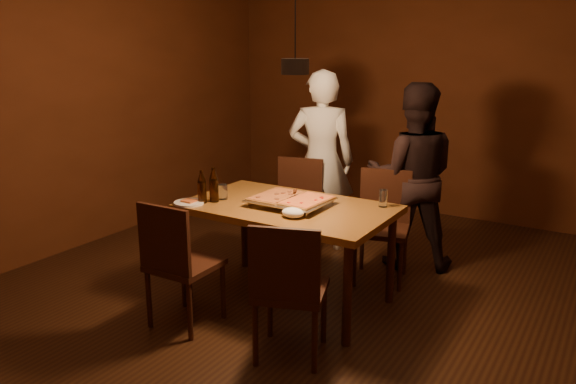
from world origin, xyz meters
The scene contains 19 objects.
room_shell centered at (0.00, 0.00, 1.40)m, with size 6.00×6.00×6.00m.
dining_table centered at (-0.17, 0.18, 0.68)m, with size 1.50×0.90×0.75m.
chair_far_left centered at (-0.58, 1.01, 0.54)m, with size 0.51×0.51×0.49m.
chair_far_right centered at (0.26, 0.98, 0.54)m, with size 0.51×0.51×0.49m.
chair_near_left centered at (-0.58, -0.57, 0.54)m, with size 0.43×0.43×0.49m.
chair_near_right centered at (0.28, -0.54, 0.54)m, with size 0.54×0.54×0.49m.
pizza_tray centered at (-0.15, 0.19, 0.77)m, with size 0.55×0.45×0.05m, color silver.
pizza_meat centered at (-0.28, 0.19, 0.81)m, with size 0.26×0.41×0.02m, color maroon.
pizza_cheese centered at (-0.02, 0.20, 0.81)m, with size 0.25×0.40×0.02m, color gold.
spatula centered at (-0.14, 0.22, 0.81)m, with size 0.09×0.24×0.04m, color silver, non-canonical shape.
beer_bottle_a centered at (-0.74, -0.09, 0.87)m, with size 0.07×0.07×0.25m.
beer_bottle_b centered at (-0.69, -0.02, 0.88)m, with size 0.07×0.07×0.26m.
water_glass_left centered at (-0.67, 0.07, 0.81)m, with size 0.07×0.07×0.11m, color silver.
water_glass_right centered at (0.44, 0.51, 0.81)m, with size 0.06×0.06×0.13m, color silver.
plate_slice centered at (-0.81, -0.17, 0.76)m, with size 0.22×0.22×0.03m.
napkin centered at (0.02, -0.05, 0.78)m, with size 0.16×0.12×0.07m, color white.
diner_white centered at (-0.52, 1.34, 0.84)m, with size 0.61×0.40×1.67m, color white.
diner_dark centered at (0.36, 1.34, 0.79)m, with size 0.77×0.60×1.59m, color black.
pendant_lamp centered at (0.00, 0.00, 1.76)m, with size 0.18×0.18×1.10m.
Camera 1 is at (1.90, -3.16, 1.90)m, focal length 35.00 mm.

